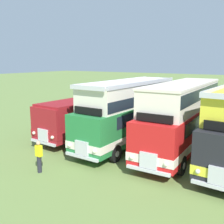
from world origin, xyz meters
TOP-DOWN VIEW (x-y plane):
  - ground_plane at (0.00, 0.00)m, footprint 200.00×200.00m
  - bus_first_in_row at (-9.17, 0.35)m, footprint 3.10×9.91m
  - bus_second_in_row at (-5.50, -0.09)m, footprint 2.89×10.30m
  - bus_third_in_row at (-1.84, 0.27)m, footprint 2.72×10.49m
  - marshal_person at (-7.14, -7.05)m, footprint 0.36×0.24m

SIDE VIEW (x-z plane):
  - ground_plane at x=0.00m, z-range 0.00..0.00m
  - marshal_person at x=-7.14m, z-range 0.02..1.75m
  - bus_first_in_row at x=-9.17m, z-range 0.26..3.25m
  - bus_second_in_row at x=-5.50m, z-range 0.10..4.62m
  - bus_third_in_row at x=-1.84m, z-range 0.23..4.72m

